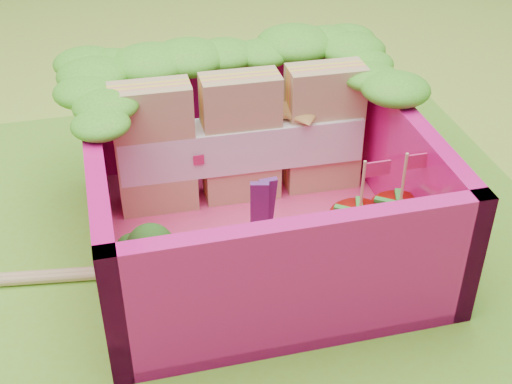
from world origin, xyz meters
The scene contains 13 objects.
ground centered at (0.00, 0.00, 0.00)m, with size 14.00×14.00×0.00m, color #A3CE3A.
placemat centered at (0.00, 0.00, 0.01)m, with size 2.60×2.60×0.03m, color #6EB027.
bento_floor centered at (0.01, -0.02, 0.06)m, with size 1.30×1.30×0.05m, color #EB3B77.
bento_box centered at (0.01, -0.02, 0.31)m, with size 1.30×1.30×0.55m.
lettuce_ruffle centered at (0.01, 0.46, 0.64)m, with size 1.43×0.83×0.11m.
sandwich_stack centered at (0.01, 0.27, 0.36)m, with size 1.07×0.20×0.58m.
broccoli centered at (-0.46, -0.29, 0.25)m, with size 0.31×0.31×0.25m.
carrot_sticks centered at (-0.28, -0.34, 0.21)m, with size 0.13×0.13×0.26m.
purple_wedges centered at (-0.01, -0.17, 0.27)m, with size 0.10×0.05×0.38m.
strawberry_left centered at (0.34, -0.30, 0.20)m, with size 0.23×0.23×0.47m.
strawberry_right centered at (0.51, -0.29, 0.20)m, with size 0.23×0.23×0.47m.
snap_peas centered at (0.40, -0.24, 0.11)m, with size 0.58×0.63×0.05m.
chopsticks centered at (-0.88, -0.06, 0.05)m, with size 2.20×0.35×0.04m.
Camera 1 is at (-0.56, -2.31, 1.91)m, focal length 50.00 mm.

